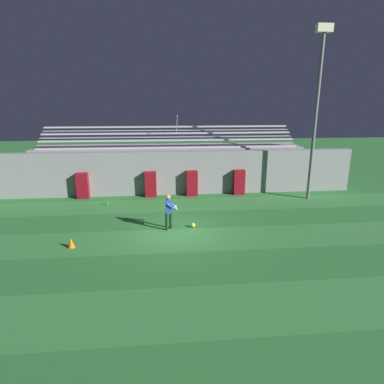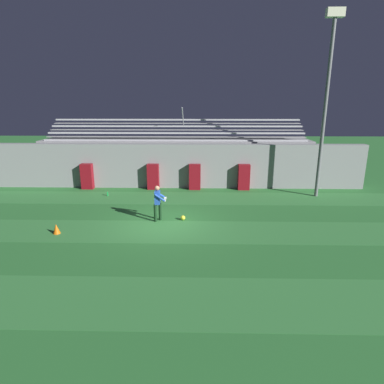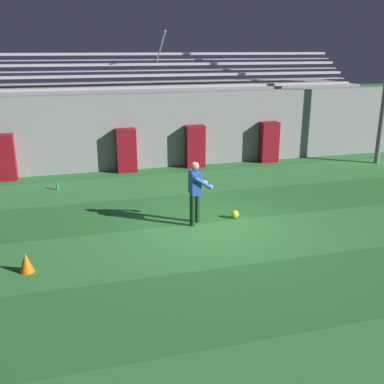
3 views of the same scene
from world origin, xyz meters
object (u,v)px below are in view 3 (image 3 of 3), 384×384
Objects in this scene: padding_pillar_far_right at (269,142)px; goalkeeper at (195,189)px; padding_pillar_gate_right at (195,146)px; traffic_cone at (26,263)px; padding_pillar_far_left at (4,158)px; water_bottle at (57,186)px; padding_pillar_gate_left at (126,150)px; soccer_ball at (235,214)px.

padding_pillar_far_right is 7.37m from goalkeeper.
padding_pillar_gate_right is 3.82× the size of traffic_cone.
padding_pillar_gate_right is 9.27m from traffic_cone.
goalkeeper reaches higher than padding_pillar_far_left.
traffic_cone reaches higher than water_bottle.
padding_pillar_far_right is at bearing 0.00° from padding_pillar_far_left.
goalkeeper reaches higher than padding_pillar_gate_left.
goalkeeper is (-1.62, -5.68, 0.15)m from padding_pillar_gate_right.
padding_pillar_gate_right is 5.63m from soccer_ball.
padding_pillar_far_left is 7.71m from goalkeeper.
water_bottle is at bearing -162.38° from padding_pillar_gate_right.
traffic_cone is 1.75× the size of water_bottle.
padding_pillar_gate_right reaches higher than water_bottle.
padding_pillar_far_right is 6.64m from soccer_ball.
goalkeeper is at bearing -129.55° from padding_pillar_far_right.
padding_pillar_far_left is 2.45m from water_bottle.
padding_pillar_far_left is at bearing 138.73° from soccer_ball.
padding_pillar_far_right is 3.82× the size of traffic_cone.
padding_pillar_far_right reaches higher than water_bottle.
goalkeeper is 4.45m from traffic_cone.
padding_pillar_far_left is at bearing 98.85° from traffic_cone.
padding_pillar_far_right is 8.38m from water_bottle.
padding_pillar_gate_right is 3.07m from padding_pillar_far_right.
padding_pillar_far_left is 1.00× the size of padding_pillar_far_right.
padding_pillar_far_left is at bearing 180.00° from padding_pillar_gate_left.
padding_pillar_gate_right is 5.91m from goalkeeper.
padding_pillar_far_left is 3.82× the size of traffic_cone.
goalkeeper is at bearing -174.64° from soccer_ball.
padding_pillar_far_right is (5.70, 0.00, 0.00)m from padding_pillar_gate_left.
padding_pillar_gate_left is 1.00× the size of padding_pillar_far_right.
padding_pillar_far_left is at bearing 132.55° from goalkeeper.
padding_pillar_gate_left is 5.77m from goalkeeper.
padding_pillar_far_right is 11.42m from traffic_cone.
padding_pillar_gate_right reaches higher than soccer_ball.
padding_pillar_gate_left is 7.94m from traffic_cone.
soccer_ball is (1.14, 0.11, -0.84)m from goalkeeper.
soccer_ball is at bearing -68.89° from padding_pillar_gate_left.
padding_pillar_far_right is at bearing 39.78° from traffic_cone.
padding_pillar_far_right is at bearing 0.00° from padding_pillar_gate_left.
goalkeeper reaches higher than padding_pillar_far_right.
padding_pillar_far_left is 6.68× the size of water_bottle.
soccer_ball is (2.15, -5.57, -0.69)m from padding_pillar_gate_left.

